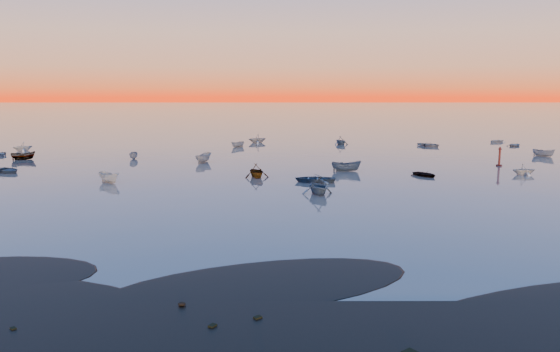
{
  "coord_description": "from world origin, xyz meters",
  "views": [
    {
      "loc": [
        0.64,
        -29.06,
        10.61
      ],
      "look_at": [
        0.76,
        28.0,
        1.46
      ],
      "focal_mm": 35.0,
      "sensor_mm": 36.0,
      "label": 1
    }
  ],
  "objects_px": {
    "boat_near_left": "(8,173)",
    "boat_near_center": "(346,171)",
    "boat_near_right": "(318,194)",
    "channel_marker": "(499,158)"
  },
  "relations": [
    {
      "from": "boat_near_center",
      "to": "boat_near_right",
      "type": "relative_size",
      "value": 0.97
    },
    {
      "from": "boat_near_left",
      "to": "channel_marker",
      "type": "distance_m",
      "value": 65.66
    },
    {
      "from": "boat_near_left",
      "to": "boat_near_center",
      "type": "height_order",
      "value": "boat_near_center"
    },
    {
      "from": "boat_near_left",
      "to": "boat_near_center",
      "type": "xyz_separation_m",
      "value": [
        43.54,
        1.07,
        0.0
      ]
    },
    {
      "from": "boat_near_center",
      "to": "boat_near_right",
      "type": "bearing_deg",
      "value": 165.13
    },
    {
      "from": "boat_near_right",
      "to": "boat_near_center",
      "type": "bearing_deg",
      "value": -126.32
    },
    {
      "from": "boat_near_center",
      "to": "boat_near_right",
      "type": "distance_m",
      "value": 16.34
    },
    {
      "from": "boat_near_right",
      "to": "boat_near_left",
      "type": "bearing_deg",
      "value": -39.98
    },
    {
      "from": "boat_near_center",
      "to": "channel_marker",
      "type": "bearing_deg",
      "value": -75.59
    },
    {
      "from": "boat_near_left",
      "to": "boat_near_center",
      "type": "bearing_deg",
      "value": -49.63
    }
  ]
}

